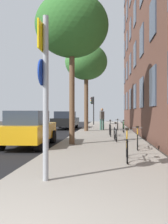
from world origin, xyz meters
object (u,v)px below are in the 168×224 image
(bicycle_2, at_px, (115,133))
(car_1, at_px, (66,120))
(bicycle_1, at_px, (137,140))
(car_0, at_px, (29,128))
(tree_far, at_px, (86,63))
(bicycle_4, at_px, (123,128))
(bicycle_0, at_px, (127,147))
(bicycle_3, at_px, (110,130))
(bicycle_5, at_px, (118,126))
(sign_post, at_px, (45,85))
(traffic_light, at_px, (93,105))
(pedestrian_0, at_px, (102,117))
(tree_near, at_px, (72,27))

(bicycle_2, height_order, car_1, car_1)
(bicycle_1, height_order, car_0, car_0)
(tree_far, distance_m, bicycle_4, 5.79)
(tree_far, relative_size, bicycle_2, 4.04)
(bicycle_0, relative_size, bicycle_2, 1.01)
(bicycle_2, distance_m, bicycle_3, 2.41)
(bicycle_4, distance_m, bicycle_5, 2.42)
(bicycle_4, relative_size, car_0, 0.40)
(sign_post, xyz_separation_m, bicycle_4, (2.48, 11.87, -1.67))
(traffic_light, distance_m, bicycle_0, 19.79)
(bicycle_3, bearing_deg, pedestrian_0, 97.05)
(bicycle_2, xyz_separation_m, pedestrian_0, (-0.83, 7.27, 0.64))
(tree_near, relative_size, bicycle_5, 4.22)
(pedestrian_0, bearing_deg, bicycle_5, -3.18)
(bicycle_2, bearing_deg, traffic_light, 97.91)
(bicycle_0, height_order, bicycle_4, bicycle_0)
(tree_near, relative_size, tree_far, 1.01)
(bicycle_1, relative_size, bicycle_4, 1.01)
(bicycle_5, xyz_separation_m, pedestrian_0, (-1.27, 0.07, 0.66))
(traffic_light, bearing_deg, bicycle_3, -81.63)
(sign_post, height_order, pedestrian_0, sign_post)
(sign_post, distance_m, bicycle_0, 3.39)
(bicycle_3, distance_m, car_0, 5.49)
(pedestrian_0, distance_m, car_1, 4.05)
(traffic_light, height_order, bicycle_1, traffic_light)
(bicycle_3, bearing_deg, car_0, -132.34)
(tree_near, bearing_deg, bicycle_0, -56.98)
(tree_far, xyz_separation_m, pedestrian_0, (1.19, 1.21, -4.27))
(tree_near, relative_size, pedestrian_0, 3.82)
(tree_near, xyz_separation_m, car_1, (-2.23, 10.90, -4.61))
(tree_far, distance_m, pedestrian_0, 4.59)
(bicycle_0, distance_m, bicycle_1, 2.48)
(tree_far, bearing_deg, bicycle_2, -71.56)
(traffic_light, bearing_deg, bicycle_0, -83.49)
(bicycle_2, height_order, bicycle_4, bicycle_2)
(traffic_light, distance_m, pedestrian_0, 7.71)
(bicycle_5, height_order, car_0, car_0)
(car_0, bearing_deg, sign_post, -68.07)
(car_0, bearing_deg, traffic_light, 83.52)
(bicycle_0, distance_m, bicycle_3, 7.21)
(tree_near, relative_size, bicycle_0, 4.03)
(sign_post, xyz_separation_m, tree_near, (-0.26, 5.62, 3.31))
(bicycle_3, bearing_deg, car_1, 119.55)
(traffic_light, height_order, car_1, traffic_light)
(bicycle_1, bearing_deg, bicycle_5, 92.12)
(tree_far, relative_size, pedestrian_0, 3.79)
(sign_post, distance_m, pedestrian_0, 14.40)
(traffic_light, bearing_deg, bicycle_1, -80.59)
(bicycle_0, relative_size, bicycle_3, 0.99)
(bicycle_1, bearing_deg, bicycle_3, 102.06)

